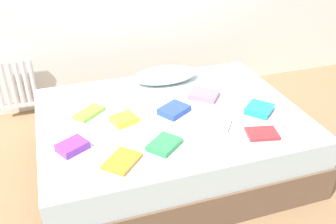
{
  "coord_description": "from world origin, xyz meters",
  "views": [
    {
      "loc": [
        -0.78,
        -2.31,
        1.95
      ],
      "look_at": [
        0.0,
        0.05,
        0.48
      ],
      "focal_mm": 39.8,
      "sensor_mm": 36.0,
      "label": 1
    }
  ],
  "objects_px": {
    "textbook_pink": "(204,95)",
    "textbook_white": "(213,123)",
    "radiator": "(16,84)",
    "textbook_yellow": "(124,119)",
    "textbook_red": "(262,134)",
    "textbook_green": "(164,144)",
    "textbook_orange": "(122,161)",
    "textbook_teal": "(259,109)",
    "pillow": "(165,75)",
    "bed": "(170,140)",
    "textbook_blue": "(174,110)",
    "textbook_purple": "(72,146)",
    "textbook_lime": "(89,113)"
  },
  "relations": [
    {
      "from": "textbook_red",
      "to": "textbook_purple",
      "type": "bearing_deg",
      "value": -178.47
    },
    {
      "from": "bed",
      "to": "textbook_purple",
      "type": "xyz_separation_m",
      "value": [
        -0.75,
        -0.25,
        0.28
      ]
    },
    {
      "from": "bed",
      "to": "radiator",
      "type": "height_order",
      "value": "radiator"
    },
    {
      "from": "pillow",
      "to": "textbook_teal",
      "type": "xyz_separation_m",
      "value": [
        0.52,
        -0.73,
        -0.04
      ]
    },
    {
      "from": "textbook_yellow",
      "to": "textbook_lime",
      "type": "bearing_deg",
      "value": 121.72
    },
    {
      "from": "textbook_pink",
      "to": "textbook_green",
      "type": "height_order",
      "value": "textbook_pink"
    },
    {
      "from": "radiator",
      "to": "textbook_yellow",
      "type": "xyz_separation_m",
      "value": [
        0.8,
        -1.22,
        0.15
      ]
    },
    {
      "from": "bed",
      "to": "pillow",
      "type": "distance_m",
      "value": 0.63
    },
    {
      "from": "radiator",
      "to": "textbook_blue",
      "type": "height_order",
      "value": "radiator"
    },
    {
      "from": "pillow",
      "to": "textbook_purple",
      "type": "distance_m",
      "value": 1.18
    },
    {
      "from": "textbook_orange",
      "to": "textbook_yellow",
      "type": "relative_size",
      "value": 1.35
    },
    {
      "from": "textbook_green",
      "to": "textbook_blue",
      "type": "bearing_deg",
      "value": 22.85
    },
    {
      "from": "textbook_white",
      "to": "textbook_red",
      "type": "height_order",
      "value": "textbook_white"
    },
    {
      "from": "textbook_teal",
      "to": "pillow",
      "type": "bearing_deg",
      "value": 84.42
    },
    {
      "from": "textbook_red",
      "to": "textbook_pink",
      "type": "bearing_deg",
      "value": 116.85
    },
    {
      "from": "textbook_white",
      "to": "textbook_blue",
      "type": "xyz_separation_m",
      "value": [
        -0.21,
        0.24,
        0.01
      ]
    },
    {
      "from": "textbook_white",
      "to": "bed",
      "type": "bearing_deg",
      "value": 171.89
    },
    {
      "from": "textbook_orange",
      "to": "textbook_lime",
      "type": "xyz_separation_m",
      "value": [
        -0.11,
        0.65,
        0.0
      ]
    },
    {
      "from": "radiator",
      "to": "textbook_pink",
      "type": "relative_size",
      "value": 2.3
    },
    {
      "from": "radiator",
      "to": "textbook_green",
      "type": "distance_m",
      "value": 1.89
    },
    {
      "from": "textbook_teal",
      "to": "textbook_blue",
      "type": "height_order",
      "value": "textbook_teal"
    },
    {
      "from": "textbook_yellow",
      "to": "textbook_red",
      "type": "xyz_separation_m",
      "value": [
        0.87,
        -0.47,
        -0.01
      ]
    },
    {
      "from": "pillow",
      "to": "textbook_red",
      "type": "distance_m",
      "value": 1.08
    },
    {
      "from": "pillow",
      "to": "textbook_purple",
      "type": "xyz_separation_m",
      "value": [
        -0.89,
        -0.78,
        -0.04
      ]
    },
    {
      "from": "pillow",
      "to": "textbook_white",
      "type": "xyz_separation_m",
      "value": [
        0.11,
        -0.78,
        -0.05
      ]
    },
    {
      "from": "pillow",
      "to": "textbook_yellow",
      "type": "relative_size",
      "value": 3.29
    },
    {
      "from": "bed",
      "to": "textbook_orange",
      "type": "height_order",
      "value": "textbook_orange"
    },
    {
      "from": "bed",
      "to": "textbook_lime",
      "type": "xyz_separation_m",
      "value": [
        -0.59,
        0.17,
        0.27
      ]
    },
    {
      "from": "textbook_pink",
      "to": "textbook_white",
      "type": "relative_size",
      "value": 0.89
    },
    {
      "from": "pillow",
      "to": "textbook_lime",
      "type": "relative_size",
      "value": 2.4
    },
    {
      "from": "textbook_teal",
      "to": "textbook_lime",
      "type": "bearing_deg",
      "value": 122.43
    },
    {
      "from": "bed",
      "to": "textbook_white",
      "type": "xyz_separation_m",
      "value": [
        0.24,
        -0.25,
        0.27
      ]
    },
    {
      "from": "bed",
      "to": "textbook_green",
      "type": "distance_m",
      "value": 0.52
    },
    {
      "from": "bed",
      "to": "radiator",
      "type": "bearing_deg",
      "value": 134.11
    },
    {
      "from": "pillow",
      "to": "textbook_blue",
      "type": "height_order",
      "value": "pillow"
    },
    {
      "from": "textbook_pink",
      "to": "textbook_blue",
      "type": "xyz_separation_m",
      "value": [
        -0.31,
        -0.16,
        0.0
      ]
    },
    {
      "from": "textbook_pink",
      "to": "textbook_green",
      "type": "bearing_deg",
      "value": -93.84
    },
    {
      "from": "textbook_yellow",
      "to": "textbook_orange",
      "type": "bearing_deg",
      "value": -123.15
    },
    {
      "from": "textbook_pink",
      "to": "radiator",
      "type": "bearing_deg",
      "value": -175.74
    },
    {
      "from": "bed",
      "to": "textbook_yellow",
      "type": "height_order",
      "value": "textbook_yellow"
    },
    {
      "from": "textbook_pink",
      "to": "textbook_blue",
      "type": "height_order",
      "value": "textbook_blue"
    },
    {
      "from": "textbook_yellow",
      "to": "textbook_green",
      "type": "distance_m",
      "value": 0.43
    },
    {
      "from": "textbook_purple",
      "to": "textbook_yellow",
      "type": "bearing_deg",
      "value": 1.69
    },
    {
      "from": "textbook_white",
      "to": "textbook_lime",
      "type": "bearing_deg",
      "value": -169.16
    },
    {
      "from": "textbook_blue",
      "to": "textbook_purple",
      "type": "distance_m",
      "value": 0.82
    },
    {
      "from": "textbook_teal",
      "to": "textbook_pink",
      "type": "bearing_deg",
      "value": 90.28
    },
    {
      "from": "textbook_orange",
      "to": "textbook_purple",
      "type": "xyz_separation_m",
      "value": [
        -0.28,
        0.23,
        0.01
      ]
    },
    {
      "from": "radiator",
      "to": "textbook_white",
      "type": "height_order",
      "value": "radiator"
    },
    {
      "from": "textbook_orange",
      "to": "textbook_teal",
      "type": "bearing_deg",
      "value": -32.03
    },
    {
      "from": "textbook_red",
      "to": "textbook_purple",
      "type": "xyz_separation_m",
      "value": [
        -1.26,
        0.24,
        0.01
      ]
    }
  ]
}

